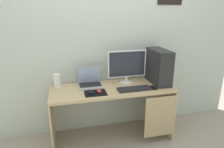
% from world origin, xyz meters
% --- Properties ---
extents(ground_plane, '(8.00, 8.00, 0.00)m').
position_xyz_m(ground_plane, '(0.00, 0.00, 0.00)').
color(ground_plane, '#9E9384').
extents(wall_back, '(4.00, 0.05, 2.60)m').
position_xyz_m(wall_back, '(0.00, 0.32, 1.30)').
color(wall_back, beige).
rests_on(wall_back, ground_plane).
extents(desk, '(1.55, 0.57, 0.73)m').
position_xyz_m(desk, '(0.02, -0.01, 0.59)').
color(desk, tan).
rests_on(desk, ground_plane).
extents(pc_tower, '(0.20, 0.44, 0.45)m').
position_xyz_m(pc_tower, '(0.65, 0.02, 0.96)').
color(pc_tower, '#232326').
rests_on(pc_tower, desk).
extents(monitor, '(0.52, 0.17, 0.44)m').
position_xyz_m(monitor, '(0.23, 0.12, 0.97)').
color(monitor, white).
rests_on(monitor, desk).
extents(laptop, '(0.32, 0.25, 0.25)m').
position_xyz_m(laptop, '(-0.26, 0.14, 0.78)').
color(laptop, '#9EA3A8').
rests_on(laptop, desk).
extents(speaker, '(0.08, 0.08, 0.18)m').
position_xyz_m(speaker, '(-0.68, 0.17, 0.82)').
color(speaker, white).
rests_on(speaker, desk).
extents(keyboard, '(0.42, 0.14, 0.02)m').
position_xyz_m(keyboard, '(0.25, -0.14, 0.74)').
color(keyboard, '#232326').
rests_on(keyboard, desk).
extents(mousepad, '(0.26, 0.20, 0.00)m').
position_xyz_m(mousepad, '(-0.23, -0.13, 0.74)').
color(mousepad, black).
rests_on(mousepad, desk).
extents(mouse_left, '(0.06, 0.10, 0.03)m').
position_xyz_m(mouse_left, '(-0.19, -0.12, 0.75)').
color(mouse_left, '#B23333').
rests_on(mouse_left, mousepad).
extents(mouse_right, '(0.06, 0.10, 0.03)m').
position_xyz_m(mouse_right, '(-0.28, -0.15, 0.75)').
color(mouse_right, black).
rests_on(mouse_right, mousepad).
extents(cell_phone, '(0.07, 0.13, 0.01)m').
position_xyz_m(cell_phone, '(0.50, -0.15, 0.74)').
color(cell_phone, black).
rests_on(cell_phone, desk).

